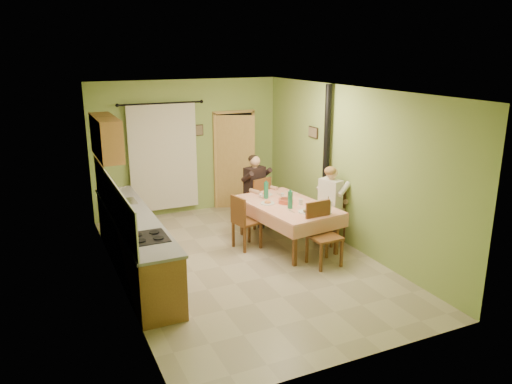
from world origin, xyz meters
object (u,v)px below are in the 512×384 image
dining_table (287,224)px  chair_left (246,232)px  man_right (332,195)px  stove_flue (325,181)px  chair_far (256,211)px  man_far (256,182)px  chair_near (324,247)px  chair_right (331,226)px

dining_table → chair_left: (-0.73, 0.15, -0.09)m
man_right → stove_flue: 0.46m
chair_far → stove_flue: 1.55m
chair_far → man_far: bearing=90.0°
chair_far → man_right: 1.71m
chair_far → dining_table: bearing=-101.8°
chair_left → stove_flue: size_ratio=0.35×
dining_table → man_right: bearing=-23.7°
chair_near → stove_flue: 1.61m
chair_left → man_right: (1.50, -0.38, 0.59)m
dining_table → man_far: bearing=87.1°
dining_table → chair_far: bearing=86.9°
chair_near → man_far: man_far is taller
dining_table → stove_flue: (0.89, 0.19, 0.65)m
chair_far → chair_near: bearing=-100.5°
chair_left → dining_table: bearing=66.2°
chair_right → chair_left: 1.56m
chair_near → chair_left: (-0.86, 1.17, -0.00)m
dining_table → chair_right: 0.82m
chair_near → chair_left: chair_near is taller
chair_left → chair_near: bearing=24.0°
chair_near → man_far: size_ratio=0.74×
man_far → stove_flue: bearing=-60.4°
chair_near → chair_right: bearing=-132.5°
dining_table → man_right: size_ratio=1.49×
dining_table → man_far: 1.26m
dining_table → chair_right: bearing=-23.1°
chair_near → stove_flue: size_ratio=0.37×
chair_right → chair_far: bearing=14.8°
man_right → chair_left: bearing=58.4°
chair_right → man_far: 1.73m
chair_right → stove_flue: bearing=-32.9°
chair_far → chair_near: (0.21, -2.16, 0.00)m
chair_right → stove_flue: (0.11, 0.41, 0.73)m
chair_left → man_far: size_ratio=0.70×
chair_near → chair_left: 1.45m
chair_far → chair_right: (0.87, -1.36, 0.00)m
stove_flue → chair_far: bearing=135.9°
chair_near → chair_left: bearing=-57.0°
chair_right → man_far: size_ratio=0.72×
chair_far → chair_left: chair_far is taller
man_right → man_far: bearing=14.2°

